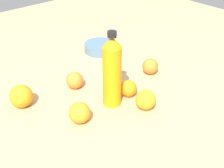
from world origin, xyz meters
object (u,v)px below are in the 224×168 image
(water_bottle, at_px, (112,71))
(orange_5, at_px, (75,80))
(orange_0, at_px, (21,96))
(orange_4, at_px, (79,113))
(orange_1, at_px, (150,66))
(orange_2, at_px, (146,100))
(orange_3, at_px, (129,88))
(ceramic_bowl, at_px, (100,47))

(water_bottle, relative_size, orange_5, 4.16)
(orange_0, xyz_separation_m, orange_4, (0.10, -0.21, -0.00))
(orange_1, distance_m, orange_4, 0.42)
(water_bottle, relative_size, orange_2, 3.86)
(orange_3, distance_m, ceramic_bowl, 0.40)
(orange_5, bearing_deg, ceramic_bowl, 33.69)
(orange_3, xyz_separation_m, orange_5, (-0.12, 0.18, 0.00))
(water_bottle, xyz_separation_m, orange_5, (-0.04, 0.17, -0.10))
(orange_4, bearing_deg, ceramic_bowl, 43.22)
(orange_0, distance_m, orange_2, 0.43)
(orange_3, distance_m, orange_4, 0.23)
(orange_1, height_order, ceramic_bowl, orange_1)
(orange_4, relative_size, orange_5, 1.08)
(orange_0, bearing_deg, orange_2, -43.51)
(orange_2, bearing_deg, orange_1, 39.03)
(orange_4, bearing_deg, orange_2, -22.72)
(orange_2, bearing_deg, orange_4, 157.28)
(ceramic_bowl, bearing_deg, orange_0, -161.56)
(orange_3, height_order, orange_4, orange_4)
(orange_2, xyz_separation_m, orange_4, (-0.22, 0.09, 0.00))
(orange_3, bearing_deg, orange_1, 18.69)
(orange_4, bearing_deg, orange_5, 58.29)
(orange_2, bearing_deg, orange_0, 136.49)
(orange_0, distance_m, orange_3, 0.38)
(orange_3, height_order, ceramic_bowl, orange_3)
(orange_1, xyz_separation_m, ceramic_bowl, (-0.02, 0.30, -0.01))
(water_bottle, relative_size, orange_0, 3.38)
(orange_5, bearing_deg, orange_3, -56.98)
(water_bottle, bearing_deg, orange_0, 165.19)
(orange_5, bearing_deg, orange_4, -121.71)
(orange_0, bearing_deg, orange_4, -64.79)
(orange_0, height_order, orange_1, orange_0)
(orange_4, distance_m, ceramic_bowl, 0.54)
(orange_4, bearing_deg, orange_1, 9.53)
(orange_0, distance_m, orange_5, 0.21)
(orange_3, bearing_deg, ceramic_bowl, 65.39)
(orange_3, bearing_deg, orange_2, -97.19)
(orange_1, xyz_separation_m, orange_3, (-0.19, -0.06, -0.00))
(orange_0, relative_size, orange_5, 1.23)
(water_bottle, height_order, orange_5, water_bottle)
(orange_4, bearing_deg, orange_3, 1.71)
(orange_1, bearing_deg, orange_2, -140.97)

